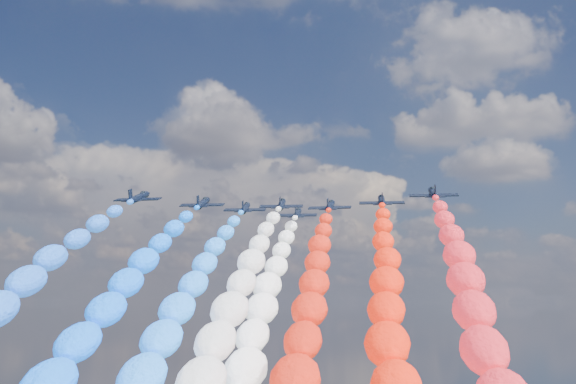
# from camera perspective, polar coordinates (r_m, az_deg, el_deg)

# --- Properties ---
(jet_0) EXTENTS (9.41, 12.50, 6.04)m
(jet_0) POSITION_cam_1_polar(r_m,az_deg,el_deg) (141.57, -11.65, -0.43)
(jet_0) COLOR black
(jet_1) EXTENTS (9.05, 12.24, 6.04)m
(jet_1) POSITION_cam_1_polar(r_m,az_deg,el_deg) (147.53, -6.72, -0.88)
(jet_1) COLOR black
(trail_1) EXTENTS (6.63, 108.30, 54.17)m
(trail_1) POSITION_cam_1_polar(r_m,az_deg,el_deg) (93.19, -15.16, -11.70)
(trail_1) COLOR #1065FF
(jet_2) EXTENTS (9.58, 12.62, 6.04)m
(jet_2) POSITION_cam_1_polar(r_m,az_deg,el_deg) (154.41, -3.38, -1.27)
(jet_2) COLOR black
(trail_2) EXTENTS (6.63, 108.30, 54.17)m
(trail_2) POSITION_cam_1_polar(r_m,az_deg,el_deg) (99.01, -9.33, -11.69)
(trail_2) COLOR #227BFF
(jet_3) EXTENTS (9.51, 12.57, 6.04)m
(jet_3) POSITION_cam_1_polar(r_m,az_deg,el_deg) (148.46, -0.51, -0.99)
(jet_3) COLOR black
(trail_3) EXTENTS (6.63, 108.30, 54.17)m
(trail_3) POSITION_cam_1_polar(r_m,az_deg,el_deg) (92.38, -5.04, -11.99)
(trail_3) COLOR silver
(jet_4) EXTENTS (9.06, 12.25, 6.04)m
(jet_4) POSITION_cam_1_polar(r_m,az_deg,el_deg) (163.52, 0.74, -1.70)
(jet_4) COLOR black
(trail_4) EXTENTS (6.63, 108.30, 54.17)m
(trail_4) POSITION_cam_1_polar(r_m,az_deg,el_deg) (107.29, -2.45, -11.55)
(trail_4) COLOR white
(jet_5) EXTENTS (9.39, 12.48, 6.04)m
(jet_5) POSITION_cam_1_polar(r_m,az_deg,el_deg) (150.86, 3.32, -1.10)
(jet_5) COLOR black
(trail_5) EXTENTS (6.63, 108.30, 54.17)m
(trail_5) POSITION_cam_1_polar(r_m,az_deg,el_deg) (94.22, 1.32, -11.95)
(trail_5) COLOR red
(jet_6) EXTENTS (9.04, 12.24, 6.04)m
(jet_6) POSITION_cam_1_polar(r_m,az_deg,el_deg) (144.48, 7.37, -0.70)
(jet_6) COLOR black
(trail_6) EXTENTS (6.63, 108.30, 54.17)m
(trail_6) POSITION_cam_1_polar(r_m,az_deg,el_deg) (87.64, 8.01, -12.12)
(trail_6) COLOR red
(jet_7) EXTENTS (8.85, 12.10, 6.04)m
(jet_7) POSITION_cam_1_polar(r_m,az_deg,el_deg) (135.92, 11.35, -0.10)
(jet_7) COLOR black
(trail_7) EXTENTS (6.63, 108.30, 54.17)m
(trail_7) POSITION_cam_1_polar(r_m,az_deg,el_deg) (79.32, 15.06, -12.28)
(trail_7) COLOR red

